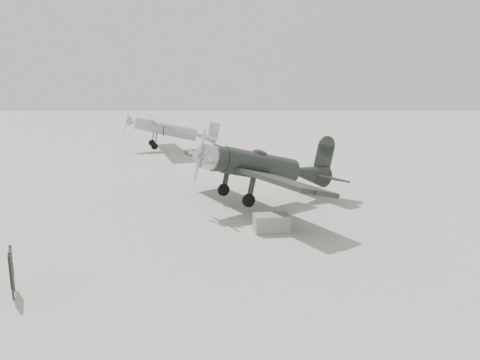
# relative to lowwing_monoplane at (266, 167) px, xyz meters

# --- Properties ---
(ground) EXTENTS (160.00, 160.00, 0.00)m
(ground) POSITION_rel_lowwing_monoplane_xyz_m (-2.12, -2.25, -1.88)
(ground) COLOR gray
(ground) RESTS_ON ground
(lowwing_monoplane) EXTENTS (8.71, 10.40, 3.55)m
(lowwing_monoplane) POSITION_rel_lowwing_monoplane_xyz_m (0.00, 0.00, 0.00)
(lowwing_monoplane) COLOR black
(lowwing_monoplane) RESTS_ON ground
(highwing_monoplane) EXTENTS (8.42, 11.72, 3.33)m
(highwing_monoplane) POSITION_rel_lowwing_monoplane_xyz_m (-7.64, 19.34, 0.20)
(highwing_monoplane) COLOR #A0A3A5
(highwing_monoplane) RESTS_ON ground
(equipment_block) EXTENTS (1.53, 1.08, 0.71)m
(equipment_block) POSITION_rel_lowwing_monoplane_xyz_m (0.05, -4.25, -1.53)
(equipment_block) COLOR slate
(equipment_block) RESTS_ON ground
(sign_board) EXTENTS (0.45, 0.91, 1.39)m
(sign_board) POSITION_rel_lowwing_monoplane_xyz_m (-7.67, -10.11, -1.05)
(sign_board) COLOR #333333
(sign_board) RESTS_ON ground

